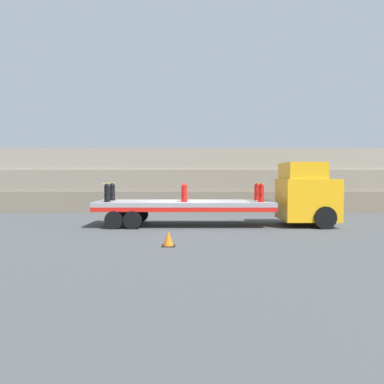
{
  "coord_description": "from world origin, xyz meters",
  "views": [
    {
      "loc": [
        0.36,
        -17.75,
        2.34
      ],
      "look_at": [
        0.38,
        0.0,
        1.6
      ],
      "focal_mm": 35.0,
      "sensor_mm": 36.0,
      "label": 1
    }
  ],
  "objects_px": {
    "fire_hydrant_red_near_2": "(261,193)",
    "fire_hydrant_red_far_2": "(257,192)",
    "fire_hydrant_red_near_1": "(184,193)",
    "truck_cab": "(308,194)",
    "traffic_cone": "(168,239)",
    "fire_hydrant_black_near_0": "(107,193)",
    "fire_hydrant_red_far_1": "(184,192)",
    "fire_hydrant_black_far_0": "(112,192)",
    "flatbed_trailer": "(176,205)"
  },
  "relations": [
    {
      "from": "fire_hydrant_red_far_2",
      "to": "traffic_cone",
      "type": "height_order",
      "value": "fire_hydrant_red_far_2"
    },
    {
      "from": "fire_hydrant_red_near_2",
      "to": "fire_hydrant_black_far_0",
      "type": "bearing_deg",
      "value": 170.89
    },
    {
      "from": "traffic_cone",
      "to": "truck_cab",
      "type": "bearing_deg",
      "value": 40.04
    },
    {
      "from": "fire_hydrant_black_far_0",
      "to": "fire_hydrant_red_far_1",
      "type": "xyz_separation_m",
      "value": [
        3.55,
        0.0,
        0.0
      ]
    },
    {
      "from": "fire_hydrant_black_far_0",
      "to": "fire_hydrant_red_near_1",
      "type": "xyz_separation_m",
      "value": [
        3.55,
        -1.14,
        0.0
      ]
    },
    {
      "from": "flatbed_trailer",
      "to": "fire_hydrant_red_near_2",
      "type": "height_order",
      "value": "fire_hydrant_red_near_2"
    },
    {
      "from": "flatbed_trailer",
      "to": "traffic_cone",
      "type": "xyz_separation_m",
      "value": [
        -0.03,
        -5.31,
        -0.71
      ]
    },
    {
      "from": "traffic_cone",
      "to": "fire_hydrant_black_near_0",
      "type": "bearing_deg",
      "value": 123.39
    },
    {
      "from": "fire_hydrant_red_near_2",
      "to": "flatbed_trailer",
      "type": "bearing_deg",
      "value": 171.79
    },
    {
      "from": "truck_cab",
      "to": "fire_hydrant_red_near_2",
      "type": "relative_size",
      "value": 3.52
    },
    {
      "from": "fire_hydrant_red_near_1",
      "to": "fire_hydrant_red_near_2",
      "type": "relative_size",
      "value": 1.0
    },
    {
      "from": "fire_hydrant_red_near_2",
      "to": "traffic_cone",
      "type": "height_order",
      "value": "fire_hydrant_red_near_2"
    },
    {
      "from": "truck_cab",
      "to": "fire_hydrant_black_near_0",
      "type": "xyz_separation_m",
      "value": [
        -9.44,
        -0.57,
        0.07
      ]
    },
    {
      "from": "flatbed_trailer",
      "to": "fire_hydrant_red_near_2",
      "type": "relative_size",
      "value": 9.77
    },
    {
      "from": "fire_hydrant_red_near_2",
      "to": "fire_hydrant_red_far_2",
      "type": "bearing_deg",
      "value": 90.0
    },
    {
      "from": "truck_cab",
      "to": "fire_hydrant_black_near_0",
      "type": "distance_m",
      "value": 9.46
    },
    {
      "from": "truck_cab",
      "to": "traffic_cone",
      "type": "xyz_separation_m",
      "value": [
        -6.32,
        -5.31,
        -1.26
      ]
    },
    {
      "from": "fire_hydrant_red_far_1",
      "to": "fire_hydrant_red_far_2",
      "type": "height_order",
      "value": "same"
    },
    {
      "from": "truck_cab",
      "to": "fire_hydrant_red_near_2",
      "type": "xyz_separation_m",
      "value": [
        -2.34,
        -0.57,
        0.07
      ]
    },
    {
      "from": "fire_hydrant_black_far_0",
      "to": "fire_hydrant_red_near_1",
      "type": "height_order",
      "value": "same"
    },
    {
      "from": "fire_hydrant_black_near_0",
      "to": "fire_hydrant_red_near_2",
      "type": "bearing_deg",
      "value": 0.0
    },
    {
      "from": "truck_cab",
      "to": "fire_hydrant_red_far_2",
      "type": "distance_m",
      "value": 2.41
    },
    {
      "from": "fire_hydrant_red_near_1",
      "to": "traffic_cone",
      "type": "bearing_deg",
      "value": -95.14
    },
    {
      "from": "fire_hydrant_red_far_1",
      "to": "truck_cab",
      "type": "bearing_deg",
      "value": -5.52
    },
    {
      "from": "fire_hydrant_black_near_0",
      "to": "traffic_cone",
      "type": "relative_size",
      "value": 1.66
    },
    {
      "from": "fire_hydrant_black_far_0",
      "to": "fire_hydrant_red_far_2",
      "type": "distance_m",
      "value": 7.1
    },
    {
      "from": "fire_hydrant_black_far_0",
      "to": "fire_hydrant_red_far_1",
      "type": "distance_m",
      "value": 3.55
    },
    {
      "from": "fire_hydrant_red_near_2",
      "to": "fire_hydrant_red_far_2",
      "type": "height_order",
      "value": "same"
    },
    {
      "from": "fire_hydrant_red_near_1",
      "to": "fire_hydrant_red_far_2",
      "type": "height_order",
      "value": "same"
    },
    {
      "from": "fire_hydrant_red_near_1",
      "to": "fire_hydrant_red_far_2",
      "type": "distance_m",
      "value": 3.73
    },
    {
      "from": "truck_cab",
      "to": "flatbed_trailer",
      "type": "xyz_separation_m",
      "value": [
        -6.29,
        0.0,
        -0.55
      ]
    },
    {
      "from": "flatbed_trailer",
      "to": "fire_hydrant_black_near_0",
      "type": "height_order",
      "value": "fire_hydrant_black_near_0"
    },
    {
      "from": "fire_hydrant_red_far_2",
      "to": "traffic_cone",
      "type": "bearing_deg",
      "value": -124.08
    },
    {
      "from": "fire_hydrant_red_far_1",
      "to": "traffic_cone",
      "type": "xyz_separation_m",
      "value": [
        -0.43,
        -5.88,
        -1.33
      ]
    },
    {
      "from": "fire_hydrant_black_near_0",
      "to": "fire_hydrant_red_far_2",
      "type": "relative_size",
      "value": 1.0
    },
    {
      "from": "fire_hydrant_black_far_0",
      "to": "fire_hydrant_red_near_2",
      "type": "bearing_deg",
      "value": -9.11
    },
    {
      "from": "fire_hydrant_red_far_2",
      "to": "fire_hydrant_red_near_2",
      "type": "bearing_deg",
      "value": -90.0
    },
    {
      "from": "fire_hydrant_red_far_2",
      "to": "traffic_cone",
      "type": "xyz_separation_m",
      "value": [
        -3.98,
        -5.88,
        -1.33
      ]
    },
    {
      "from": "fire_hydrant_red_near_1",
      "to": "traffic_cone",
      "type": "xyz_separation_m",
      "value": [
        -0.43,
        -4.74,
        -1.33
      ]
    },
    {
      "from": "flatbed_trailer",
      "to": "traffic_cone",
      "type": "distance_m",
      "value": 5.36
    },
    {
      "from": "fire_hydrant_black_near_0",
      "to": "fire_hydrant_red_far_2",
      "type": "xyz_separation_m",
      "value": [
        7.1,
        1.14,
        0.0
      ]
    },
    {
      "from": "fire_hydrant_black_near_0",
      "to": "fire_hydrant_red_near_1",
      "type": "relative_size",
      "value": 1.0
    },
    {
      "from": "truck_cab",
      "to": "traffic_cone",
      "type": "distance_m",
      "value": 8.35
    },
    {
      "from": "fire_hydrant_black_near_0",
      "to": "fire_hydrant_red_near_2",
      "type": "distance_m",
      "value": 7.1
    },
    {
      "from": "truck_cab",
      "to": "flatbed_trailer",
      "type": "relative_size",
      "value": 0.36
    },
    {
      "from": "fire_hydrant_black_near_0",
      "to": "traffic_cone",
      "type": "distance_m",
      "value": 5.83
    },
    {
      "from": "fire_hydrant_black_near_0",
      "to": "fire_hydrant_red_far_1",
      "type": "distance_m",
      "value": 3.73
    },
    {
      "from": "fire_hydrant_red_near_1",
      "to": "fire_hydrant_red_far_1",
      "type": "relative_size",
      "value": 1.0
    },
    {
      "from": "fire_hydrant_black_near_0",
      "to": "fire_hydrant_red_far_2",
      "type": "distance_m",
      "value": 7.19
    },
    {
      "from": "fire_hydrant_black_far_0",
      "to": "fire_hydrant_red_far_1",
      "type": "relative_size",
      "value": 1.0
    }
  ]
}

